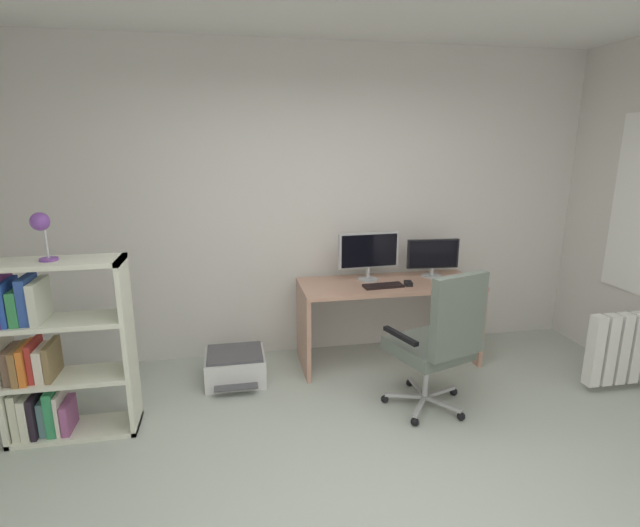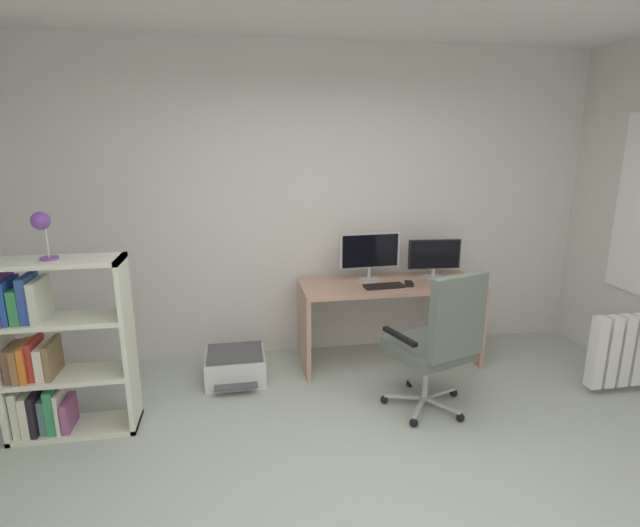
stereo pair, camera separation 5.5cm
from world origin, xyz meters
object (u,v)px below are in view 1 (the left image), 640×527
object	(u,v)px
monitor_main	(369,252)
bookshelf	(50,356)
keyboard	(383,286)
office_chair	(439,339)
desk	(389,303)
computer_mouse	(408,283)
desk_lamp	(41,226)
monitor_secondary	(433,255)
printer	(235,367)

from	to	relation	value
monitor_main	bookshelf	distance (m)	2.56
keyboard	office_chair	size ratio (longest dim) A/B	0.31
desk	computer_mouse	size ratio (longest dim) A/B	15.74
office_chair	desk_lamp	size ratio (longest dim) A/B	3.59
desk	desk_lamp	bearing A→B (deg)	-165.05
office_chair	bookshelf	bearing A→B (deg)	174.93
monitor_main	monitor_secondary	world-z (taller)	monitor_main
monitor_secondary	computer_mouse	world-z (taller)	monitor_secondary
monitor_main	monitor_secondary	bearing A→B (deg)	0.00
desk	monitor_secondary	xyz separation A→B (m)	(0.44, 0.11, 0.39)
bookshelf	desk_lamp	xyz separation A→B (m)	(0.06, -0.00, 0.87)
keyboard	computer_mouse	distance (m)	0.23
monitor_main	desk_lamp	world-z (taller)	desk_lamp
desk_lamp	monitor_main	bearing A→B (deg)	18.35
monitor_secondary	office_chair	size ratio (longest dim) A/B	0.43
keyboard	printer	size ratio (longest dim) A/B	0.67
keyboard	monitor_main	bearing A→B (deg)	102.09
monitor_main	bookshelf	size ratio (longest dim) A/B	0.45
monitor_main	keyboard	bearing A→B (deg)	-73.89
keyboard	computer_mouse	world-z (taller)	computer_mouse
monitor_secondary	printer	distance (m)	2.00
desk	monitor_main	distance (m)	0.49
monitor_secondary	keyboard	world-z (taller)	monitor_secondary
desk	printer	xyz separation A→B (m)	(-1.37, -0.13, -0.43)
keyboard	bookshelf	world-z (taller)	bookshelf
desk	office_chair	size ratio (longest dim) A/B	1.44
desk_lamp	printer	xyz separation A→B (m)	(1.14, 0.54, -1.31)
desk	computer_mouse	distance (m)	0.27
desk	monitor_secondary	bearing A→B (deg)	13.67
computer_mouse	desk_lamp	xyz separation A→B (m)	(-2.63, -0.55, 0.68)
computer_mouse	office_chair	distance (m)	0.81
printer	desk_lamp	bearing A→B (deg)	-154.70
office_chair	desk_lamp	xyz separation A→B (m)	(-2.57, 0.23, 0.86)
office_chair	bookshelf	world-z (taller)	bookshelf
desk	desk_lamp	world-z (taller)	desk_lamp
computer_mouse	printer	size ratio (longest dim) A/B	0.20
monitor_secondary	desk_lamp	bearing A→B (deg)	-165.24
desk	printer	world-z (taller)	desk
monitor_secondary	office_chair	bearing A→B (deg)	-110.34
desk	desk_lamp	xyz separation A→B (m)	(-2.50, -0.67, 0.88)
keyboard	printer	world-z (taller)	keyboard
printer	monitor_secondary	bearing A→B (deg)	7.53
desk	office_chair	world-z (taller)	office_chair
desk	bookshelf	xyz separation A→B (m)	(-2.56, -0.67, 0.02)
keyboard	bookshelf	xyz separation A→B (m)	(-2.47, -0.54, -0.18)
desk_lamp	monitor_secondary	bearing A→B (deg)	14.76
desk	bookshelf	size ratio (longest dim) A/B	1.29
keyboard	computer_mouse	xyz separation A→B (m)	(0.23, 0.01, 0.01)
keyboard	desk_lamp	size ratio (longest dim) A/B	1.11
monitor_secondary	bookshelf	size ratio (longest dim) A/B	0.39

